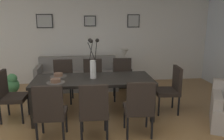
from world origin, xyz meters
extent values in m
plane|color=olive|center=(0.00, 0.00, 0.00)|extent=(9.00, 9.00, 0.00)
cube|color=silver|center=(0.00, 3.25, 1.30)|extent=(9.00, 0.10, 2.60)
cube|color=black|center=(0.20, 0.89, 0.71)|extent=(2.20, 0.92, 0.05)
cube|color=black|center=(1.24, 1.29, 0.34)|extent=(0.07, 0.07, 0.69)
cube|color=black|center=(-0.84, 1.29, 0.34)|extent=(0.07, 0.07, 0.69)
cube|color=black|center=(1.24, 0.49, 0.34)|extent=(0.07, 0.07, 0.69)
cube|color=black|center=(-0.84, 0.49, 0.34)|extent=(0.07, 0.07, 0.69)
cube|color=black|center=(-0.47, 0.10, 0.42)|extent=(0.45, 0.45, 0.08)
cube|color=black|center=(-0.47, -0.09, 0.68)|extent=(0.42, 0.07, 0.48)
cylinder|color=black|center=(-0.27, 0.28, 0.19)|extent=(0.04, 0.04, 0.38)
cylinder|color=black|center=(-0.65, 0.29, 0.19)|extent=(0.04, 0.04, 0.38)
cylinder|color=black|center=(-0.28, -0.10, 0.19)|extent=(0.04, 0.04, 0.38)
cylinder|color=black|center=(-0.66, -0.09, 0.19)|extent=(0.04, 0.04, 0.38)
cube|color=black|center=(-0.46, 1.69, 0.42)|extent=(0.46, 0.46, 0.08)
cube|color=black|center=(-0.45, 1.88, 0.68)|extent=(0.42, 0.08, 0.48)
cylinder|color=black|center=(-0.66, 1.51, 0.19)|extent=(0.04, 0.04, 0.38)
cylinder|color=black|center=(-0.28, 1.49, 0.19)|extent=(0.04, 0.04, 0.38)
cylinder|color=black|center=(-0.64, 1.88, 0.19)|extent=(0.04, 0.04, 0.38)
cylinder|color=black|center=(-0.26, 1.87, 0.19)|extent=(0.04, 0.04, 0.38)
cube|color=black|center=(0.17, 0.08, 0.42)|extent=(0.44, 0.44, 0.08)
cube|color=black|center=(0.17, -0.11, 0.68)|extent=(0.42, 0.06, 0.48)
cylinder|color=black|center=(0.36, 0.27, 0.19)|extent=(0.04, 0.04, 0.38)
cylinder|color=black|center=(-0.02, 0.27, 0.19)|extent=(0.04, 0.04, 0.38)
cylinder|color=black|center=(0.36, -0.11, 0.19)|extent=(0.04, 0.04, 0.38)
cylinder|color=black|center=(-0.02, -0.11, 0.19)|extent=(0.04, 0.04, 0.38)
cube|color=black|center=(0.21, 1.70, 0.42)|extent=(0.44, 0.44, 0.08)
cube|color=black|center=(0.21, 1.89, 0.68)|extent=(0.42, 0.06, 0.48)
cylinder|color=black|center=(0.02, 1.51, 0.19)|extent=(0.04, 0.04, 0.38)
cylinder|color=black|center=(0.40, 1.51, 0.19)|extent=(0.04, 0.04, 0.38)
cylinder|color=black|center=(0.02, 1.89, 0.19)|extent=(0.04, 0.04, 0.38)
cylinder|color=black|center=(0.40, 1.89, 0.19)|extent=(0.04, 0.04, 0.38)
cube|color=black|center=(0.88, 0.13, 0.42)|extent=(0.46, 0.46, 0.08)
cube|color=black|center=(0.87, -0.06, 0.68)|extent=(0.42, 0.08, 0.48)
cylinder|color=black|center=(1.08, 0.31, 0.19)|extent=(0.04, 0.04, 0.38)
cylinder|color=black|center=(0.70, 0.32, 0.19)|extent=(0.04, 0.04, 0.38)
cylinder|color=black|center=(1.06, -0.07, 0.19)|extent=(0.04, 0.04, 0.38)
cylinder|color=black|center=(0.68, -0.06, 0.19)|extent=(0.04, 0.04, 0.38)
cube|color=black|center=(0.89, 1.71, 0.42)|extent=(0.47, 0.47, 0.08)
cube|color=black|center=(0.90, 1.90, 0.68)|extent=(0.42, 0.09, 0.48)
cylinder|color=black|center=(0.68, 1.54, 0.19)|extent=(0.04, 0.04, 0.38)
cylinder|color=black|center=(1.06, 1.51, 0.19)|extent=(0.04, 0.04, 0.38)
cylinder|color=black|center=(0.71, 1.92, 0.19)|extent=(0.04, 0.04, 0.38)
cylinder|color=black|center=(1.09, 1.89, 0.19)|extent=(0.04, 0.04, 0.38)
cube|color=black|center=(-1.25, 0.88, 0.42)|extent=(0.46, 0.46, 0.08)
cube|color=black|center=(-1.44, 0.88, 0.68)|extent=(0.08, 0.42, 0.48)
cylinder|color=black|center=(-1.07, 0.68, 0.19)|extent=(0.04, 0.04, 0.38)
cylinder|color=black|center=(-1.05, 1.06, 0.19)|extent=(0.04, 0.04, 0.38)
cylinder|color=black|center=(-1.45, 0.69, 0.19)|extent=(0.04, 0.04, 0.38)
cylinder|color=black|center=(-1.43, 1.07, 0.19)|extent=(0.04, 0.04, 0.38)
cube|color=black|center=(1.63, 0.90, 0.42)|extent=(0.47, 0.47, 0.08)
cube|color=black|center=(1.82, 0.88, 0.68)|extent=(0.09, 0.42, 0.48)
cylinder|color=black|center=(1.46, 1.10, 0.19)|extent=(0.04, 0.04, 0.38)
cylinder|color=black|center=(1.43, 0.72, 0.19)|extent=(0.04, 0.04, 0.38)
cylinder|color=black|center=(1.84, 1.07, 0.19)|extent=(0.04, 0.04, 0.38)
cylinder|color=black|center=(1.81, 0.69, 0.19)|extent=(0.04, 0.04, 0.38)
cylinder|color=white|center=(0.20, 0.89, 0.91)|extent=(0.11, 0.11, 0.34)
cylinder|color=black|center=(0.25, 0.91, 1.24)|extent=(0.05, 0.12, 0.37)
sphere|color=black|center=(0.28, 0.92, 1.44)|extent=(0.07, 0.07, 0.07)
cylinder|color=black|center=(0.17, 0.94, 1.24)|extent=(0.08, 0.05, 0.38)
sphere|color=black|center=(0.15, 0.97, 1.44)|extent=(0.07, 0.07, 0.07)
cylinder|color=black|center=(0.18, 0.84, 1.24)|extent=(0.15, 0.06, 0.36)
sphere|color=black|center=(0.17, 0.81, 1.44)|extent=(0.07, 0.07, 0.07)
cylinder|color=#4C4742|center=(-0.46, 0.69, 0.74)|extent=(0.32, 0.32, 0.01)
cylinder|color=brown|center=(-0.46, 0.69, 0.78)|extent=(0.17, 0.17, 0.06)
cylinder|color=brown|center=(-0.46, 0.69, 0.79)|extent=(0.13, 0.13, 0.04)
cylinder|color=#4C4742|center=(-0.46, 1.10, 0.74)|extent=(0.32, 0.32, 0.01)
cylinder|color=brown|center=(-0.46, 1.10, 0.78)|extent=(0.17, 0.17, 0.06)
cylinder|color=brown|center=(-0.46, 1.10, 0.79)|extent=(0.13, 0.13, 0.04)
cube|color=gray|center=(-0.17, 2.65, 0.21)|extent=(2.07, 0.84, 0.42)
cube|color=gray|center=(-0.17, 2.99, 0.61)|extent=(2.07, 0.16, 0.38)
cube|color=gray|center=(0.82, 2.65, 0.52)|extent=(0.10, 0.84, 0.20)
cube|color=gray|center=(-1.15, 2.65, 0.52)|extent=(0.10, 0.84, 0.20)
cube|color=black|center=(1.07, 2.62, 0.26)|extent=(0.36, 0.36, 0.52)
cylinder|color=beige|center=(1.07, 2.62, 0.56)|extent=(0.12, 0.12, 0.08)
cylinder|color=beige|center=(1.07, 2.62, 0.74)|extent=(0.02, 0.02, 0.30)
cone|color=silver|center=(1.07, 2.62, 0.94)|extent=(0.22, 0.22, 0.18)
cube|color=#ADA399|center=(2.28, 0.25, 0.49)|extent=(0.44, 0.67, 0.18)
cube|color=black|center=(-1.02, 3.18, 1.74)|extent=(0.43, 0.02, 0.37)
cube|color=#B2B2AD|center=(-1.02, 3.17, 1.74)|extent=(0.38, 0.01, 0.32)
cube|color=black|center=(0.20, 3.18, 1.74)|extent=(0.32, 0.02, 0.29)
cube|color=#B2B2AD|center=(0.20, 3.17, 1.74)|extent=(0.27, 0.01, 0.24)
cube|color=black|center=(1.41, 3.18, 1.74)|extent=(0.34, 0.02, 0.36)
cube|color=#B2B2AD|center=(1.41, 3.17, 1.74)|extent=(0.29, 0.01, 0.31)
cylinder|color=brown|center=(-1.57, 1.73, 0.11)|extent=(0.24, 0.24, 0.22)
sphere|color=#42844C|center=(-1.57, 1.73, 0.40)|extent=(0.36, 0.36, 0.36)
sphere|color=#42844C|center=(-1.52, 1.70, 0.56)|extent=(0.22, 0.22, 0.22)
camera|label=1|loc=(0.10, -3.14, 1.86)|focal=36.01mm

